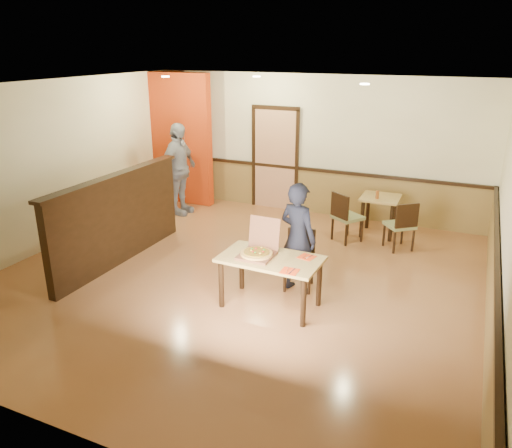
{
  "coord_description": "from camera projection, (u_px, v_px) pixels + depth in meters",
  "views": [
    {
      "loc": [
        3.06,
        -6.11,
        3.33
      ],
      "look_at": [
        0.31,
        0.0,
        0.91
      ],
      "focal_mm": 35.0,
      "sensor_mm": 36.0,
      "label": 1
    }
  ],
  "objects": [
    {
      "name": "passerby",
      "position": [
        179.0,
        169.0,
        10.12
      ],
      "size": [
        0.5,
        1.12,
        1.88
      ],
      "primitive_type": "imported",
      "rotation": [
        0.0,
        0.0,
        1.53
      ],
      "color": "gray",
      "rests_on": "floor"
    },
    {
      "name": "wall_back",
      "position": [
        313.0,
        146.0,
        10.08
      ],
      "size": [
        7.0,
        0.0,
        7.0
      ],
      "primitive_type": "plane",
      "rotation": [
        1.57,
        0.0,
        0.0
      ],
      "color": "#FFFAC7",
      "rests_on": "floor"
    },
    {
      "name": "diner_chair",
      "position": [
        300.0,
        256.0,
        7.16
      ],
      "size": [
        0.49,
        0.49,
        0.85
      ],
      "rotation": [
        0.0,
        0.0,
        0.19
      ],
      "color": "olive",
      "rests_on": "floor"
    },
    {
      "name": "wall_right",
      "position": [
        509.0,
        223.0,
        5.73
      ],
      "size": [
        0.0,
        7.0,
        7.0
      ],
      "primitive_type": "plane",
      "rotation": [
        1.57,
        0.0,
        -1.57
      ],
      "color": "#FFFAC7",
      "rests_on": "floor"
    },
    {
      "name": "pizza_box",
      "position": [
        258.0,
        251.0,
        6.56
      ],
      "size": [
        0.44,
        0.52,
        0.46
      ],
      "rotation": [
        0.0,
        0.0,
        0.0
      ],
      "color": "brown",
      "rests_on": "main_table"
    },
    {
      "name": "spot_a",
      "position": [
        165.0,
        77.0,
        9.04
      ],
      "size": [
        0.14,
        0.14,
        0.02
      ],
      "primitive_type": "cylinder",
      "color": "#FFE8B2",
      "rests_on": "ceiling"
    },
    {
      "name": "back_door",
      "position": [
        275.0,
        160.0,
        10.47
      ],
      "size": [
        0.9,
        0.06,
        2.1
      ],
      "primitive_type": "cube",
      "color": "tan",
      "rests_on": "wall_back"
    },
    {
      "name": "wall_left",
      "position": [
        51.0,
        166.0,
        8.43
      ],
      "size": [
        0.0,
        7.0,
        7.0
      ],
      "primitive_type": "plane",
      "rotation": [
        1.57,
        0.0,
        1.57
      ],
      "color": "#FFFAC7",
      "rests_on": "floor"
    },
    {
      "name": "wainscot_back",
      "position": [
        311.0,
        191.0,
        10.38
      ],
      "size": [
        7.0,
        0.04,
        0.9
      ],
      "primitive_type": "cube",
      "color": "olive",
      "rests_on": "floor"
    },
    {
      "name": "spot_c",
      "position": [
        365.0,
        84.0,
        7.36
      ],
      "size": [
        0.14,
        0.14,
        0.02
      ],
      "primitive_type": "cylinder",
      "color": "#FFE8B2",
      "rests_on": "ceiling"
    },
    {
      "name": "napkin_near",
      "position": [
        290.0,
        271.0,
        6.12
      ],
      "size": [
        0.21,
        0.21,
        0.01
      ],
      "rotation": [
        0.0,
        0.0,
        0.02
      ],
      "color": "#EA3F10",
      "rests_on": "main_table"
    },
    {
      "name": "ceiling",
      "position": [
        234.0,
        87.0,
        6.6
      ],
      "size": [
        7.0,
        7.0,
        0.0
      ],
      "primitive_type": "plane",
      "rotation": [
        3.14,
        0.0,
        0.0
      ],
      "color": "black",
      "rests_on": "wall_back"
    },
    {
      "name": "main_table",
      "position": [
        271.0,
        265.0,
        6.55
      ],
      "size": [
        1.34,
        0.79,
        0.71
      ],
      "rotation": [
        0.0,
        0.0,
        -0.02
      ],
      "color": "tan",
      "rests_on": "floor"
    },
    {
      "name": "booth_partition",
      "position": [
        118.0,
        218.0,
        7.9
      ],
      "size": [
        0.2,
        3.1,
        1.44
      ],
      "color": "black",
      "rests_on": "floor"
    },
    {
      "name": "red_accent_panel",
      "position": [
        177.0,
        139.0,
        10.77
      ],
      "size": [
        1.6,
        0.2,
        2.78
      ],
      "primitive_type": "cube",
      "color": "#B0320C",
      "rests_on": "floor"
    },
    {
      "name": "diner",
      "position": [
        298.0,
        238.0,
        6.92
      ],
      "size": [
        0.67,
        0.55,
        1.6
      ],
      "primitive_type": "imported",
      "rotation": [
        0.0,
        0.0,
        2.82
      ],
      "color": "black",
      "rests_on": "floor"
    },
    {
      "name": "side_chair_left",
      "position": [
        345.0,
        215.0,
        8.79
      ],
      "size": [
        0.62,
        0.62,
        0.9
      ],
      "rotation": [
        0.0,
        0.0,
        2.55
      ],
      "color": "olive",
      "rests_on": "floor"
    },
    {
      "name": "side_table",
      "position": [
        380.0,
        206.0,
        9.1
      ],
      "size": [
        0.69,
        0.69,
        0.73
      ],
      "rotation": [
        0.0,
        0.0,
        0.02
      ],
      "color": "tan",
      "rests_on": "floor"
    },
    {
      "name": "napkin_far",
      "position": [
        307.0,
        257.0,
        6.52
      ],
      "size": [
        0.24,
        0.24,
        0.01
      ],
      "rotation": [
        0.0,
        0.0,
        -0.22
      ],
      "color": "#EA3F10",
      "rests_on": "main_table"
    },
    {
      "name": "condiment",
      "position": [
        377.0,
        195.0,
        8.9
      ],
      "size": [
        0.06,
        0.06,
        0.15
      ],
      "primitive_type": "cylinder",
      "color": "#914A1A",
      "rests_on": "side_table"
    },
    {
      "name": "pizza",
      "position": [
        257.0,
        253.0,
        6.52
      ],
      "size": [
        0.55,
        0.55,
        0.03
      ],
      "primitive_type": "cylinder",
      "rotation": [
        0.0,
        0.0,
        -0.39
      ],
      "color": "gold",
      "rests_on": "pizza_box"
    },
    {
      "name": "spot_b",
      "position": [
        257.0,
        76.0,
        9.06
      ],
      "size": [
        0.14,
        0.14,
        0.02
      ],
      "primitive_type": "cylinder",
      "color": "#FFE8B2",
      "rests_on": "ceiling"
    },
    {
      "name": "wainscot_right",
      "position": [
        492.0,
        296.0,
        6.06
      ],
      "size": [
        0.04,
        7.0,
        0.9
      ],
      "primitive_type": "cube",
      "color": "olive",
      "rests_on": "floor"
    },
    {
      "name": "chair_rail_back",
      "position": [
        311.0,
        169.0,
        10.2
      ],
      "size": [
        7.0,
        0.06,
        0.06
      ],
      "primitive_type": "cube",
      "color": "black",
      "rests_on": "wall_back"
    },
    {
      "name": "floor",
      "position": [
        237.0,
        278.0,
        7.55
      ],
      "size": [
        7.0,
        7.0,
        0.0
      ],
      "primitive_type": "plane",
      "color": "#AD7143",
      "rests_on": "ground"
    },
    {
      "name": "side_chair_right",
      "position": [
        402.0,
        224.0,
        8.42
      ],
      "size": [
        0.6,
        0.6,
        0.87
      ],
      "rotation": [
        0.0,
        0.0,
        3.83
      ],
      "color": "olive",
      "rests_on": "floor"
    },
    {
      "name": "chair_rail_right",
      "position": [
        497.0,
        260.0,
        5.91
      ],
      "size": [
        0.06,
        7.0,
        0.06
      ],
      "primitive_type": "cube",
      "color": "black",
      "rests_on": "wall_right"
    }
  ]
}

